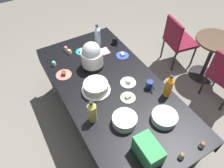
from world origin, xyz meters
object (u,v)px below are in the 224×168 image
at_px(dessert_plate_cobalt, 122,55).
at_px(soda_carton, 148,151).
at_px(dessert_plate_coral, 64,74).
at_px(maroon_chair_left, 178,39).
at_px(frosted_layer_cake, 96,87).
at_px(dessert_plate_teal, 82,51).
at_px(dessert_plate_sage, 128,97).
at_px(potluck_table, 112,91).
at_px(glass_salad_bowl, 164,117).
at_px(dessert_plate_white, 128,82).
at_px(cupcake_lemon, 70,52).
at_px(coffee_mug_navy, 150,85).
at_px(cupcake_berry, 66,49).
at_px(cupcake_cocoa, 182,156).
at_px(cupcake_mint, 202,145).
at_px(soda_bottle_ginger_ale, 92,112).
at_px(cupcake_vanilla, 54,63).
at_px(ceramic_snack_bowl, 125,120).
at_px(soda_bottle_orange_juice, 169,86).
at_px(slow_cooker, 92,56).
at_px(coffee_mug_black, 115,41).
at_px(round_cafe_table, 212,52).
at_px(soda_bottle_water, 97,36).

relative_size(dessert_plate_cobalt, soda_carton, 0.65).
bearing_deg(dessert_plate_coral, maroon_chair_left, 93.11).
bearing_deg(soda_carton, frosted_layer_cake, -176.62).
relative_size(dessert_plate_teal, soda_carton, 0.61).
xyz_separation_m(dessert_plate_sage, dessert_plate_teal, (-0.97, -0.10, 0.00)).
distance_m(potluck_table, dessert_plate_sage, 0.24).
relative_size(glass_salad_bowl, dessert_plate_sage, 1.53).
relative_size(dessert_plate_white, cupcake_lemon, 2.69).
distance_m(coffee_mug_navy, maroon_chair_left, 1.49).
distance_m(glass_salad_bowl, dessert_plate_sage, 0.44).
relative_size(dessert_plate_sage, dessert_plate_white, 0.92).
distance_m(dessert_plate_sage, cupcake_berry, 1.14).
bearing_deg(cupcake_cocoa, dessert_plate_teal, -175.60).
bearing_deg(cupcake_berry, glass_salad_bowl, 15.62).
height_order(cupcake_lemon, cupcake_mint, same).
height_order(soda_bottle_ginger_ale, coffee_mug_navy, soda_bottle_ginger_ale).
xyz_separation_m(cupcake_cocoa, soda_carton, (-0.16, -0.25, 0.07)).
xyz_separation_m(cupcake_vanilla, soda_carton, (1.52, 0.29, 0.07)).
bearing_deg(potluck_table, ceramic_snack_bowl, -15.92).
xyz_separation_m(glass_salad_bowl, cupcake_vanilla, (-1.31, -0.66, -0.01)).
relative_size(glass_salad_bowl, soda_bottle_orange_juice, 0.89).
distance_m(dessert_plate_coral, soda_carton, 1.33).
bearing_deg(glass_salad_bowl, dessert_plate_white, -177.10).
bearing_deg(cupcake_lemon, cupcake_mint, 15.74).
bearing_deg(slow_cooker, maroon_chair_left, 94.99).
xyz_separation_m(dessert_plate_cobalt, cupcake_cocoa, (1.41, -0.29, 0.02)).
xyz_separation_m(cupcake_cocoa, soda_bottle_orange_juice, (-0.61, 0.36, 0.10)).
xyz_separation_m(dessert_plate_coral, maroon_chair_left, (-0.11, 1.98, -0.27)).
bearing_deg(cupcake_lemon, cupcake_vanilla, -65.38).
bearing_deg(dessert_plate_white, dessert_plate_teal, -163.94).
bearing_deg(coffee_mug_black, coffee_mug_navy, -6.01).
relative_size(dessert_plate_cobalt, coffee_mug_black, 1.45).
bearing_deg(coffee_mug_navy, soda_carton, -38.85).
xyz_separation_m(dessert_plate_cobalt, soda_bottle_orange_juice, (0.80, 0.06, 0.12)).
bearing_deg(dessert_plate_cobalt, cupcake_lemon, -124.06).
bearing_deg(soda_bottle_ginger_ale, dessert_plate_white, 112.84).
bearing_deg(dessert_plate_coral, coffee_mug_navy, 48.13).
relative_size(ceramic_snack_bowl, maroon_chair_left, 0.28).
height_order(dessert_plate_coral, soda_bottle_orange_juice, soda_bottle_orange_juice).
height_order(glass_salad_bowl, round_cafe_table, glass_salad_bowl).
bearing_deg(round_cafe_table, cupcake_mint, -53.99).
bearing_deg(soda_bottle_ginger_ale, coffee_mug_black, 139.28).
bearing_deg(dessert_plate_teal, cupcake_mint, 11.59).
xyz_separation_m(dessert_plate_teal, soda_bottle_water, (-0.02, 0.26, 0.14)).
relative_size(dessert_plate_sage, cupcake_lemon, 2.47).
height_order(frosted_layer_cake, dessert_plate_white, frosted_layer_cake).
height_order(dessert_plate_teal, soda_bottle_water, soda_bottle_water).
bearing_deg(cupcake_cocoa, potluck_table, -174.21).
distance_m(dessert_plate_coral, cupcake_mint, 1.65).
height_order(dessert_plate_teal, soda_bottle_orange_juice, soda_bottle_orange_juice).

